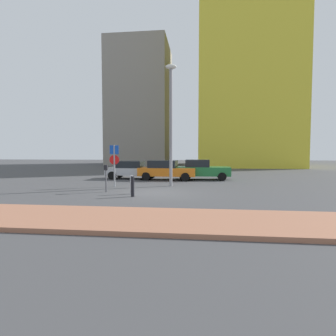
{
  "coord_description": "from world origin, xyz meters",
  "views": [
    {
      "loc": [
        2.39,
        -14.34,
        2.18
      ],
      "look_at": [
        0.57,
        1.25,
        1.26
      ],
      "focal_mm": 29.24,
      "sensor_mm": 36.0,
      "label": 1
    }
  ],
  "objects_px": {
    "parked_car_silver": "(132,169)",
    "street_lamp": "(171,116)",
    "parked_car_orange": "(166,170)",
    "traffic_bollard_near": "(133,187)",
    "parked_car_green": "(201,170)",
    "traffic_bollard_mid": "(132,185)",
    "parking_sign_post": "(114,161)",
    "parking_meter": "(106,175)"
  },
  "relations": [
    {
      "from": "street_lamp",
      "to": "traffic_bollard_mid",
      "type": "distance_m",
      "value": 5.59
    },
    {
      "from": "traffic_bollard_near",
      "to": "street_lamp",
      "type": "bearing_deg",
      "value": 72.04
    },
    {
      "from": "traffic_bollard_near",
      "to": "parked_car_green",
      "type": "bearing_deg",
      "value": 68.87
    },
    {
      "from": "parked_car_silver",
      "to": "street_lamp",
      "type": "distance_m",
      "value": 6.85
    },
    {
      "from": "parking_sign_post",
      "to": "street_lamp",
      "type": "xyz_separation_m",
      "value": [
        3.48,
        0.75,
        2.82
      ]
    },
    {
      "from": "parking_meter",
      "to": "street_lamp",
      "type": "distance_m",
      "value": 5.65
    },
    {
      "from": "parking_meter",
      "to": "traffic_bollard_near",
      "type": "distance_m",
      "value": 2.31
    },
    {
      "from": "parking_sign_post",
      "to": "traffic_bollard_mid",
      "type": "relative_size",
      "value": 2.72
    },
    {
      "from": "parking_meter",
      "to": "traffic_bollard_near",
      "type": "relative_size",
      "value": 1.48
    },
    {
      "from": "parking_sign_post",
      "to": "traffic_bollard_mid",
      "type": "height_order",
      "value": "parking_sign_post"
    },
    {
      "from": "parked_car_silver",
      "to": "parked_car_orange",
      "type": "xyz_separation_m",
      "value": [
        2.91,
        -0.6,
        0.02
      ]
    },
    {
      "from": "parked_car_silver",
      "to": "street_lamp",
      "type": "height_order",
      "value": "street_lamp"
    },
    {
      "from": "parking_sign_post",
      "to": "street_lamp",
      "type": "relative_size",
      "value": 0.34
    },
    {
      "from": "parked_car_silver",
      "to": "parking_meter",
      "type": "relative_size",
      "value": 2.83
    },
    {
      "from": "parked_car_orange",
      "to": "parking_sign_post",
      "type": "height_order",
      "value": "parking_sign_post"
    },
    {
      "from": "parking_sign_post",
      "to": "traffic_bollard_near",
      "type": "distance_m",
      "value": 4.32
    },
    {
      "from": "street_lamp",
      "to": "traffic_bollard_near",
      "type": "distance_m",
      "value": 6.07
    },
    {
      "from": "parked_car_orange",
      "to": "parking_meter",
      "type": "distance_m",
      "value": 7.28
    },
    {
      "from": "street_lamp",
      "to": "traffic_bollard_near",
      "type": "xyz_separation_m",
      "value": [
        -1.42,
        -4.37,
        -3.96
      ]
    },
    {
      "from": "parked_car_orange",
      "to": "street_lamp",
      "type": "xyz_separation_m",
      "value": [
        0.78,
        -3.84,
        3.68
      ]
    },
    {
      "from": "street_lamp",
      "to": "traffic_bollard_near",
      "type": "bearing_deg",
      "value": -107.96
    },
    {
      "from": "traffic_bollard_near",
      "to": "traffic_bollard_mid",
      "type": "height_order",
      "value": "traffic_bollard_near"
    },
    {
      "from": "parked_car_silver",
      "to": "traffic_bollard_mid",
      "type": "xyz_separation_m",
      "value": [
        2.01,
        -7.98,
        -0.28
      ]
    },
    {
      "from": "parked_car_green",
      "to": "parking_sign_post",
      "type": "height_order",
      "value": "parking_sign_post"
    },
    {
      "from": "parking_meter",
      "to": "traffic_bollard_mid",
      "type": "distance_m",
      "value": 1.71
    },
    {
      "from": "parking_meter",
      "to": "traffic_bollard_near",
      "type": "bearing_deg",
      "value": -36.74
    },
    {
      "from": "parked_car_green",
      "to": "street_lamp",
      "type": "height_order",
      "value": "street_lamp"
    },
    {
      "from": "parked_car_orange",
      "to": "parked_car_green",
      "type": "bearing_deg",
      "value": 11.21
    },
    {
      "from": "parked_car_green",
      "to": "traffic_bollard_near",
      "type": "xyz_separation_m",
      "value": [
        -3.38,
        -8.76,
        -0.29
      ]
    },
    {
      "from": "parked_car_silver",
      "to": "street_lamp",
      "type": "relative_size",
      "value": 0.54
    },
    {
      "from": "parked_car_silver",
      "to": "parked_car_green",
      "type": "xyz_separation_m",
      "value": [
        5.65,
        -0.06,
        0.03
      ]
    },
    {
      "from": "street_lamp",
      "to": "traffic_bollard_near",
      "type": "relative_size",
      "value": 7.66
    },
    {
      "from": "parked_car_silver",
      "to": "traffic_bollard_mid",
      "type": "bearing_deg",
      "value": -75.88
    },
    {
      "from": "parked_car_orange",
      "to": "parking_sign_post",
      "type": "relative_size",
      "value": 1.72
    },
    {
      "from": "parked_car_green",
      "to": "street_lamp",
      "type": "distance_m",
      "value": 6.04
    },
    {
      "from": "parked_car_green",
      "to": "traffic_bollard_mid",
      "type": "distance_m",
      "value": 8.73
    },
    {
      "from": "traffic_bollard_mid",
      "to": "traffic_bollard_near",
      "type": "bearing_deg",
      "value": -72.58
    },
    {
      "from": "parked_car_green",
      "to": "traffic_bollard_near",
      "type": "height_order",
      "value": "parked_car_green"
    },
    {
      "from": "parking_meter",
      "to": "parked_car_silver",
      "type": "bearing_deg",
      "value": 93.48
    },
    {
      "from": "street_lamp",
      "to": "parked_car_orange",
      "type": "bearing_deg",
      "value": 101.47
    },
    {
      "from": "street_lamp",
      "to": "parked_car_silver",
      "type": "bearing_deg",
      "value": 129.71
    },
    {
      "from": "parked_car_orange",
      "to": "street_lamp",
      "type": "distance_m",
      "value": 5.37
    }
  ]
}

